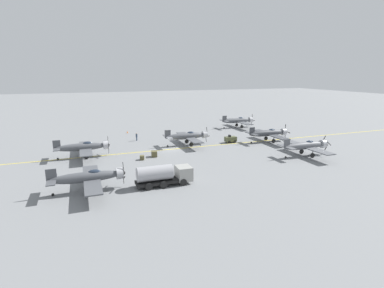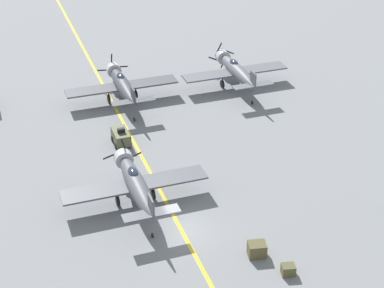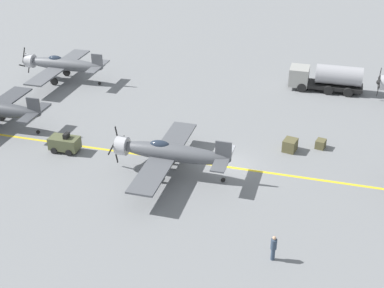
% 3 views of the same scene
% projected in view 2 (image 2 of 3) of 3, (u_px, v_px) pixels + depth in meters
% --- Properties ---
extents(ground_plane, '(400.00, 400.00, 0.00)m').
position_uv_depth(ground_plane, '(182.00, 231.00, 49.55)').
color(ground_plane, slate).
extents(taxiway_stripe, '(0.30, 160.00, 0.01)m').
position_uv_depth(taxiway_stripe, '(182.00, 231.00, 49.55)').
color(taxiway_stripe, yellow).
rests_on(taxiway_stripe, ground).
extents(airplane_far_right, '(12.00, 9.98, 3.65)m').
position_uv_depth(airplane_far_right, '(236.00, 71.00, 71.09)').
color(airplane_far_right, '#585B60').
rests_on(airplane_far_right, ground).
extents(airplane_far_center, '(12.00, 9.98, 3.80)m').
position_uv_depth(airplane_far_center, '(123.00, 85.00, 67.83)').
color(airplane_far_center, '#424449').
rests_on(airplane_far_center, ground).
extents(airplane_mid_center, '(12.00, 9.98, 3.75)m').
position_uv_depth(airplane_mid_center, '(136.00, 184.00, 51.60)').
color(airplane_mid_center, '#515459').
rests_on(airplane_mid_center, ground).
extents(tow_tractor, '(1.57, 2.60, 1.79)m').
position_uv_depth(tow_tractor, '(121.00, 137.00, 60.74)').
color(tow_tractor, '#515638').
rests_on(tow_tractor, ground).
extents(supply_crate_by_tanker, '(1.49, 1.32, 1.08)m').
position_uv_depth(supply_crate_by_tanker, '(257.00, 249.00, 46.80)').
color(supply_crate_by_tanker, brown).
rests_on(supply_crate_by_tanker, ground).
extents(supply_crate_mid_lane, '(1.10, 0.98, 0.79)m').
position_uv_depth(supply_crate_mid_lane, '(288.00, 270.00, 45.12)').
color(supply_crate_mid_lane, brown).
rests_on(supply_crate_mid_lane, ground).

